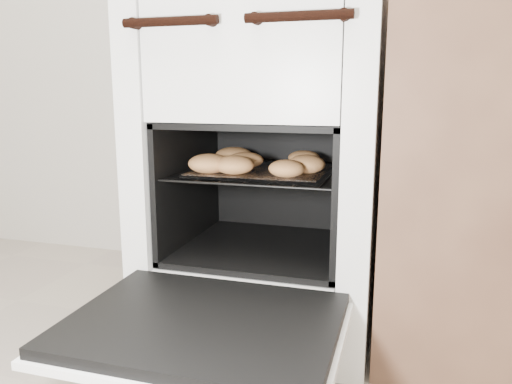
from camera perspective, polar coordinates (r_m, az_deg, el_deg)
stove at (r=1.36m, az=1.71°, el=3.14°), size 0.58×0.64×0.89m
oven_door at (r=0.98m, az=-6.01°, el=-15.09°), size 0.52×0.41×0.04m
oven_rack at (r=1.30m, az=0.98°, el=2.33°), size 0.42×0.41×0.01m
foil_sheet at (r=1.28m, az=0.74°, el=2.46°), size 0.33×0.29×0.01m
baked_rolls at (r=1.26m, az=-0.16°, el=3.51°), size 0.36×0.32×0.05m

